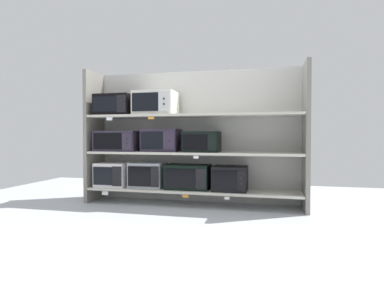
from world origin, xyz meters
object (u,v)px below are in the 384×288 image
at_px(microwave_1, 148,175).
at_px(microwave_2, 188,177).
at_px(microwave_7, 116,105).
at_px(microwave_8, 156,103).
at_px(microwave_0, 114,174).
at_px(microwave_3, 230,178).
at_px(microwave_5, 162,140).
at_px(microwave_4, 119,141).
at_px(microwave_6, 202,142).

distance_m(microwave_1, microwave_2, 0.55).
height_order(microwave_1, microwave_7, microwave_7).
bearing_deg(microwave_2, microwave_8, -179.99).
bearing_deg(microwave_8, microwave_0, 179.99).
height_order(microwave_0, microwave_3, microwave_0).
height_order(microwave_1, microwave_5, microwave_5).
relative_size(microwave_2, microwave_4, 0.98).
bearing_deg(microwave_7, microwave_3, -0.01).
bearing_deg(microwave_7, microwave_8, -0.02).
height_order(microwave_0, microwave_4, microwave_4).
distance_m(microwave_3, microwave_8, 1.37).
relative_size(microwave_5, microwave_8, 0.89).
height_order(microwave_4, microwave_8, microwave_8).
distance_m(microwave_1, microwave_5, 0.50).
xyz_separation_m(microwave_0, microwave_5, (0.68, -0.00, 0.47)).
height_order(microwave_0, microwave_2, microwave_0).
height_order(microwave_2, microwave_4, microwave_4).
relative_size(microwave_0, microwave_3, 1.00).
bearing_deg(microwave_3, microwave_4, 180.00).
distance_m(microwave_0, microwave_3, 1.58).
distance_m(microwave_0, microwave_5, 0.82).
xyz_separation_m(microwave_5, microwave_8, (-0.08, -0.00, 0.49)).
bearing_deg(microwave_0, microwave_7, 0.00).
height_order(microwave_5, microwave_8, microwave_8).
height_order(microwave_5, microwave_6, microwave_5).
xyz_separation_m(microwave_4, microwave_8, (0.53, 0.00, 0.50)).
bearing_deg(microwave_3, microwave_0, 179.99).
height_order(microwave_4, microwave_5, microwave_5).
bearing_deg(microwave_8, microwave_2, 0.01).
height_order(microwave_3, microwave_4, microwave_4).
bearing_deg(microwave_4, microwave_7, 179.59).
xyz_separation_m(microwave_2, microwave_6, (0.18, 0.00, 0.45)).
height_order(microwave_1, microwave_4, microwave_4).
bearing_deg(microwave_6, microwave_2, -179.95).
bearing_deg(microwave_7, microwave_4, -0.41).
bearing_deg(microwave_0, microwave_1, -0.03).
height_order(microwave_0, microwave_1, microwave_1).
relative_size(microwave_4, microwave_7, 1.16).
bearing_deg(microwave_2, microwave_0, 179.99).
bearing_deg(microwave_1, microwave_7, 179.96).
xyz_separation_m(microwave_0, microwave_2, (1.04, -0.00, -0.00)).
height_order(microwave_6, microwave_7, microwave_7).
xyz_separation_m(microwave_5, microwave_7, (-0.65, 0.00, 0.47)).
distance_m(microwave_0, microwave_6, 1.30).
relative_size(microwave_2, microwave_7, 1.14).
height_order(microwave_4, microwave_6, microwave_4).
relative_size(microwave_1, microwave_4, 0.78).
xyz_separation_m(microwave_2, microwave_3, (0.54, -0.00, -0.00)).
bearing_deg(microwave_5, microwave_0, 179.99).
xyz_separation_m(microwave_1, microwave_5, (0.19, 0.00, 0.46)).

